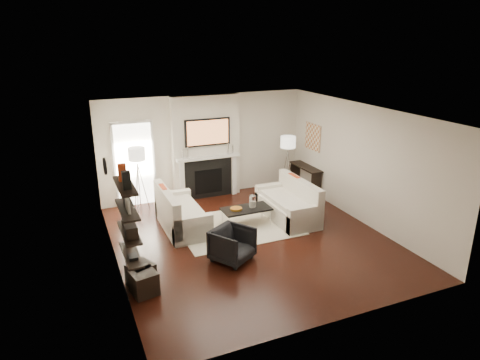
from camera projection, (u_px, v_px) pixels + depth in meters
name	position (u px, v px, depth m)	size (l,w,h in m)	color
room_envelope	(252.00, 179.00, 8.64)	(6.00, 6.00, 6.00)	black
chimney_breast	(206.00, 147.00, 11.15)	(1.80, 0.25, 2.70)	silver
fireplace_surround	(208.00, 179.00, 11.30)	(1.30, 0.02, 1.04)	black
firebox	(209.00, 181.00, 11.32)	(0.75, 0.02, 0.65)	black
mantel_pilaster_l	(182.00, 181.00, 11.00)	(0.12, 0.08, 1.10)	white
mantel_pilaster_r	(234.00, 175.00, 11.53)	(0.12, 0.08, 1.10)	white
mantel_shelf	(208.00, 157.00, 11.06)	(1.70, 0.18, 0.07)	white
tv_body	(208.00, 132.00, 10.87)	(1.20, 0.06, 0.70)	black
tv_screen	(208.00, 132.00, 10.85)	(1.10, 0.01, 0.62)	#BF723F
candlestick_l_tall	(188.00, 153.00, 10.81)	(0.04, 0.04, 0.30)	silver
candlestick_l_short	(183.00, 154.00, 10.77)	(0.04, 0.04, 0.24)	silver
candlestick_r_tall	(228.00, 148.00, 11.22)	(0.04, 0.04, 0.30)	silver
candlestick_r_short	(233.00, 149.00, 11.27)	(0.04, 0.04, 0.24)	silver
hallway_panel	(135.00, 165.00, 10.65)	(0.90, 0.02, 2.10)	white
door_trim_l	(115.00, 167.00, 10.46)	(0.06, 0.06, 2.16)	white
door_trim_r	(154.00, 163.00, 10.81)	(0.06, 0.06, 2.16)	white
door_trim_top	(131.00, 122.00, 10.29)	(1.02, 0.06, 0.06)	white
rug	(237.00, 226.00, 9.70)	(2.60, 2.00, 0.01)	beige
loveseat_left_base	(183.00, 219.00, 9.57)	(0.85, 1.80, 0.42)	beige
loveseat_left_back	(167.00, 208.00, 9.34)	(0.18, 1.80, 0.80)	beige
loveseat_left_arm_n	(193.00, 230.00, 8.83)	(0.85, 0.18, 0.60)	beige
loveseat_left_arm_s	(173.00, 203.00, 10.25)	(0.85, 0.18, 0.60)	beige
loveseat_left_cushion	(184.00, 208.00, 9.50)	(0.63, 1.44, 0.10)	beige
pillow_left_orange	(163.00, 195.00, 9.54)	(0.10, 0.42, 0.42)	#BB3B17
pillow_left_charcoal	(170.00, 205.00, 9.02)	(0.10, 0.40, 0.40)	black
loveseat_right_base	(287.00, 210.00, 10.08)	(0.85, 1.80, 0.42)	beige
loveseat_right_back	(300.00, 195.00, 10.10)	(0.18, 1.80, 0.80)	beige
loveseat_right_arm_n	(305.00, 219.00, 9.34)	(0.85, 0.18, 0.60)	beige
loveseat_right_arm_s	(271.00, 195.00, 10.75)	(0.85, 0.18, 0.60)	beige
loveseat_right_cushion	(286.00, 200.00, 9.97)	(0.63, 1.44, 0.10)	beige
pillow_right_orange	(294.00, 184.00, 10.29)	(0.10, 0.42, 0.42)	#BB3B17
pillow_right_charcoal	(307.00, 192.00, 9.77)	(0.10, 0.40, 0.40)	black
coffee_table	(246.00, 209.00, 9.64)	(1.10, 0.55, 0.04)	black
coffee_leg_nw	(230.00, 225.00, 9.33)	(0.02, 0.02, 0.38)	silver
coffee_leg_ne	(270.00, 218.00, 9.70)	(0.02, 0.02, 0.38)	silver
coffee_leg_sw	(222.00, 217.00, 9.71)	(0.02, 0.02, 0.38)	silver
coffee_leg_se	(262.00, 211.00, 10.08)	(0.02, 0.02, 0.38)	silver
hurricane_glass	(253.00, 201.00, 9.64)	(0.16, 0.16, 0.27)	white
hurricane_candle	(252.00, 204.00, 9.66)	(0.11, 0.11, 0.16)	white
copper_bowl	(236.00, 209.00, 9.53)	(0.26, 0.26, 0.04)	orange
armchair	(232.00, 243.00, 8.14)	(0.69, 0.65, 0.71)	black
lamp_left_post	(139.00, 188.00, 10.40)	(0.02, 0.02, 1.20)	silver
lamp_left_shade	(137.00, 154.00, 10.13)	(0.40, 0.40, 0.30)	white
lamp_left_leg_a	(144.00, 187.00, 10.44)	(0.02, 0.02, 1.25)	silver
lamp_left_leg_b	(136.00, 187.00, 10.46)	(0.02, 0.02, 1.25)	silver
lamp_left_leg_c	(138.00, 189.00, 10.30)	(0.02, 0.02, 1.25)	silver
lamp_right_post	(287.00, 173.00, 11.54)	(0.02, 0.02, 1.20)	silver
lamp_right_shade	(288.00, 142.00, 11.27)	(0.40, 0.40, 0.30)	white
lamp_right_leg_a	(291.00, 172.00, 11.58)	(0.02, 0.02, 1.25)	silver
lamp_right_leg_b	(284.00, 172.00, 11.60)	(0.02, 0.02, 1.25)	silver
lamp_right_leg_c	(287.00, 174.00, 11.44)	(0.02, 0.02, 1.25)	silver
console_top	(306.00, 167.00, 11.60)	(0.35, 1.20, 0.04)	black
console_leg_n	(316.00, 186.00, 11.24)	(0.30, 0.04, 0.71)	black
console_leg_s	(295.00, 174.00, 12.20)	(0.30, 0.04, 0.71)	black
wall_art	(313.00, 137.00, 11.38)	(0.03, 0.70, 0.70)	tan
shelf_bottom	(131.00, 255.00, 7.01)	(0.25, 1.00, 0.04)	black
shelf_lower	(129.00, 232.00, 6.88)	(0.25, 1.00, 0.04)	black
shelf_upper	(127.00, 209.00, 6.75)	(0.25, 1.00, 0.04)	black
shelf_top	(125.00, 186.00, 6.63)	(0.25, 1.00, 0.04)	black
decor_magfile_a	(126.00, 180.00, 6.38)	(0.12, 0.10, 0.28)	black
decor_magfile_b	(122.00, 172.00, 6.75)	(0.12, 0.10, 0.28)	#BB3B17
decor_frame_a	(128.00, 204.00, 6.62)	(0.04, 0.30, 0.22)	white
decor_frame_b	(125.00, 199.00, 6.88)	(0.04, 0.22, 0.18)	black
decor_wine_rack	(131.00, 232.00, 6.64)	(0.18, 0.25, 0.20)	black
decor_box_small	(127.00, 222.00, 7.06)	(0.15, 0.12, 0.12)	black
decor_books	(133.00, 257.00, 6.85)	(0.14, 0.20, 0.05)	black
decor_box_tall	(127.00, 240.00, 7.29)	(0.10, 0.10, 0.18)	white
clock_rim	(105.00, 166.00, 8.31)	(0.34, 0.34, 0.04)	black
clock_face	(106.00, 166.00, 8.31)	(0.29, 0.29, 0.01)	white
ottoman_near	(141.00, 275.00, 7.36)	(0.40, 0.40, 0.40)	black
ottoman_far	(144.00, 283.00, 7.11)	(0.40, 0.40, 0.40)	black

